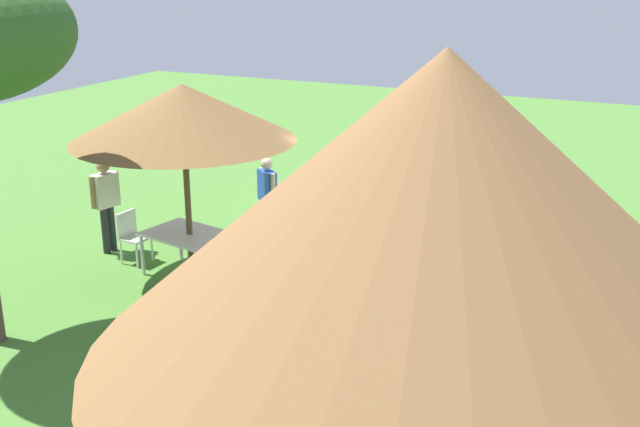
# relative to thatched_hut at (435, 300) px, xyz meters

# --- Properties ---
(ground_plane) EXTENTS (36.00, 36.00, 0.00)m
(ground_plane) POSITION_rel_thatched_hut_xyz_m (2.60, -6.03, -2.38)
(ground_plane) COLOR #487A30
(thatched_hut) EXTENTS (5.81, 5.81, 4.43)m
(thatched_hut) POSITION_rel_thatched_hut_xyz_m (0.00, 0.00, 0.00)
(thatched_hut) COLOR beige
(thatched_hut) RESTS_ON ground_plane
(shade_umbrella) EXTENTS (3.55, 3.55, 3.20)m
(shade_umbrella) POSITION_rel_thatched_hut_xyz_m (5.39, -4.26, 0.37)
(shade_umbrella) COLOR brown
(shade_umbrella) RESTS_ON ground_plane
(patio_dining_table) EXTENTS (1.65, 1.25, 0.74)m
(patio_dining_table) POSITION_rel_thatched_hut_xyz_m (5.39, -4.26, -1.71)
(patio_dining_table) COLOR silver
(patio_dining_table) RESTS_ON ground_plane
(patio_chair_east_end) EXTENTS (0.45, 0.47, 0.90)m
(patio_chair_east_end) POSITION_rel_thatched_hut_xyz_m (4.11, -4.35, -1.86)
(patio_chair_east_end) COLOR silver
(patio_chair_east_end) RESTS_ON ground_plane
(patio_chair_west_end) EXTENTS (0.45, 0.47, 0.90)m
(patio_chair_west_end) POSITION_rel_thatched_hut_xyz_m (6.67, -4.36, -1.86)
(patio_chair_west_end) COLOR white
(patio_chair_west_end) RESTS_ON ground_plane
(guest_beside_umbrella) EXTENTS (0.48, 0.42, 1.61)m
(guest_beside_umbrella) POSITION_rel_thatched_hut_xyz_m (5.01, -6.21, -1.41)
(guest_beside_umbrella) COLOR black
(guest_beside_umbrella) RESTS_ON ground_plane
(guest_behind_table) EXTENTS (0.31, 0.60, 1.71)m
(guest_behind_table) POSITION_rel_thatched_hut_xyz_m (7.35, -4.57, -1.36)
(guest_behind_table) COLOR #22252A
(guest_behind_table) RESTS_ON ground_plane
(standing_watcher) EXTENTS (0.56, 0.40, 1.74)m
(standing_watcher) POSITION_rel_thatched_hut_xyz_m (1.44, -8.58, -1.34)
(standing_watcher) COLOR black
(standing_watcher) RESTS_ON ground_plane
(striped_lounge_chair) EXTENTS (0.95, 0.87, 0.67)m
(striped_lounge_chair) POSITION_rel_thatched_hut_xyz_m (0.34, -7.09, -2.12)
(striped_lounge_chair) COLOR #3B9174
(striped_lounge_chair) RESTS_ON ground_plane
(zebra_nearest_camera) EXTENTS (1.03, 2.31, 1.56)m
(zebra_nearest_camera) POSITION_rel_thatched_hut_xyz_m (2.15, -4.33, -1.36)
(zebra_nearest_camera) COLOR silver
(zebra_nearest_camera) RESTS_ON ground_plane
(zebra_by_umbrella) EXTENTS (1.82, 1.58, 1.54)m
(zebra_by_umbrella) POSITION_rel_thatched_hut_xyz_m (-0.29, -4.99, -1.39)
(zebra_by_umbrella) COLOR silver
(zebra_by_umbrella) RESTS_ON ground_plane
(zebra_toward_hut) EXTENTS (0.71, 2.30, 1.48)m
(zebra_toward_hut) POSITION_rel_thatched_hut_xyz_m (3.94, -8.48, -1.44)
(zebra_toward_hut) COLOR silver
(zebra_toward_hut) RESTS_ON ground_plane
(brick_patio_kerb) EXTENTS (2.73, 1.40, 0.08)m
(brick_patio_kerb) POSITION_rel_thatched_hut_xyz_m (5.51, -8.90, -2.34)
(brick_patio_kerb) COLOR #A05652
(brick_patio_kerb) RESTS_ON ground_plane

